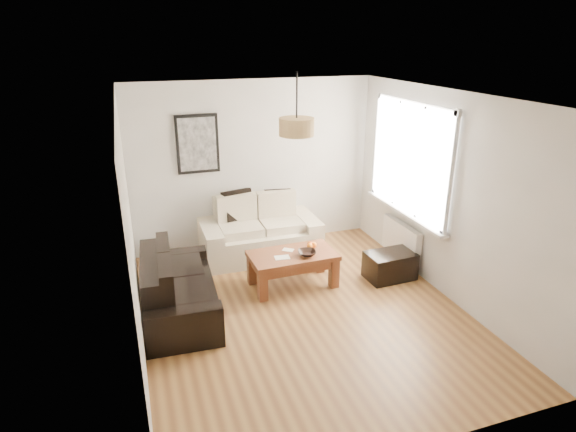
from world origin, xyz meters
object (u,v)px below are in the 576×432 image
object	(u,v)px
coffee_table	(293,269)
sofa_leather	(179,285)
loveseat_cream	(260,228)
ottoman	(390,266)

from	to	relation	value
coffee_table	sofa_leather	bearing A→B (deg)	-172.12
loveseat_cream	ottoman	world-z (taller)	loveseat_cream
loveseat_cream	coffee_table	size ratio (longest dim) A/B	1.53
loveseat_cream	sofa_leather	distance (m)	1.89
ottoman	sofa_leather	bearing A→B (deg)	179.32
loveseat_cream	coffee_table	distance (m)	1.11
sofa_leather	ottoman	distance (m)	2.89
ottoman	coffee_table	bearing A→B (deg)	169.68
coffee_table	ottoman	bearing A→B (deg)	-10.32
loveseat_cream	sofa_leather	world-z (taller)	loveseat_cream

